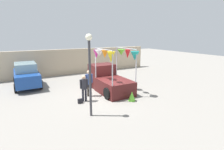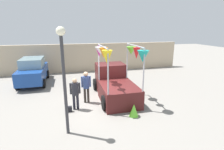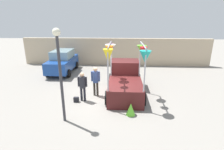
{
  "view_description": "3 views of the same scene",
  "coord_description": "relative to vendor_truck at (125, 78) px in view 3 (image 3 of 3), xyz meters",
  "views": [
    {
      "loc": [
        -5.03,
        -10.19,
        4.04
      ],
      "look_at": [
        0.55,
        -0.25,
        1.39
      ],
      "focal_mm": 28.0,
      "sensor_mm": 36.0,
      "label": 1
    },
    {
      "loc": [
        -1.72,
        -8.82,
        4.04
      ],
      "look_at": [
        0.49,
        0.01,
        1.56
      ],
      "focal_mm": 28.0,
      "sensor_mm": 36.0,
      "label": 2
    },
    {
      "loc": [
        0.61,
        -9.27,
        4.45
      ],
      "look_at": [
        0.1,
        -0.44,
        1.54
      ],
      "focal_mm": 28.0,
      "sensor_mm": 36.0,
      "label": 3
    }
  ],
  "objects": [
    {
      "name": "handbag",
      "position": [
        -2.69,
        -1.5,
        -0.77
      ],
      "size": [
        0.28,
        0.16,
        0.28
      ],
      "primitive_type": "cube",
      "color": "black",
      "rests_on": "ground"
    },
    {
      "name": "street_lamp",
      "position": [
        -2.76,
        -3.35,
        1.74
      ],
      "size": [
        0.32,
        0.32,
        4.08
      ],
      "color": "#333338",
      "rests_on": "ground"
    },
    {
      "name": "person_customer",
      "position": [
        -2.34,
        -1.3,
        0.08
      ],
      "size": [
        0.53,
        0.34,
        1.65
      ],
      "color": "black",
      "rests_on": "ground"
    },
    {
      "name": "ground_plane",
      "position": [
        -0.82,
        -0.85,
        -0.91
      ],
      "size": [
        60.0,
        60.0,
        0.0
      ],
      "primitive_type": "plane",
      "color": "gray"
    },
    {
      "name": "parked_car",
      "position": [
        -5.18,
        3.91,
        0.03
      ],
      "size": [
        1.88,
        4.0,
        1.88
      ],
      "color": "navy",
      "rests_on": "ground"
    },
    {
      "name": "folded_kite_bundle_lime",
      "position": [
        0.26,
        -2.69,
        -0.61
      ],
      "size": [
        0.6,
        0.6,
        0.6
      ],
      "primitive_type": "cone",
      "rotation": [
        0.0,
        0.0,
        0.5
      ],
      "color": "#66CC33",
      "rests_on": "ground"
    },
    {
      "name": "person_vendor",
      "position": [
        -1.72,
        -0.58,
        0.16
      ],
      "size": [
        0.53,
        0.34,
        1.76
      ],
      "color": "#2D2823",
      "rests_on": "ground"
    },
    {
      "name": "brick_boundary_wall",
      "position": [
        -0.82,
        6.68,
        0.39
      ],
      "size": [
        18.0,
        0.36,
        2.6
      ],
      "primitive_type": "cube",
      "color": "tan",
      "rests_on": "ground"
    },
    {
      "name": "vendor_truck",
      "position": [
        0.0,
        0.0,
        0.0
      ],
      "size": [
        2.56,
        4.17,
        3.15
      ],
      "color": "#4C1919",
      "rests_on": "ground"
    }
  ]
}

